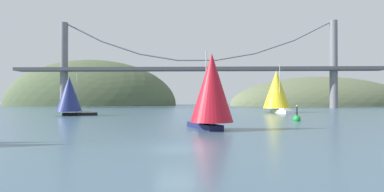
{
  "coord_description": "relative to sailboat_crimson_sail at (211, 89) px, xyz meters",
  "views": [
    {
      "loc": [
        1.74,
        -20.54,
        3.3
      ],
      "look_at": [
        0.0,
        35.28,
        3.84
      ],
      "focal_mm": 28.97,
      "sensor_mm": 36.0,
      "label": 1
    }
  ],
  "objects": [
    {
      "name": "headland_left",
      "position": [
        -57.77,
        122.72,
        -4.33
      ],
      "size": [
        87.64,
        44.0,
        46.32
      ],
      "primitive_type": "ellipsoid",
      "color": "#4C5B3D",
      "rests_on": "ground_plane"
    },
    {
      "name": "sailboat_crimson_sail",
      "position": [
        0.0,
        0.0,
        0.0
      ],
      "size": [
        5.98,
        8.17,
        8.62
      ],
      "color": "#191E4C",
      "rests_on": "ground_plane"
    },
    {
      "name": "headland_right",
      "position": [
        57.23,
        122.72,
        -4.33
      ],
      "size": [
        88.4,
        44.0,
        28.5
      ],
      "primitive_type": "ellipsoid",
      "color": "#5B6647",
      "rests_on": "ground_plane"
    },
    {
      "name": "ground_plane",
      "position": [
        -2.77,
        -12.28,
        -4.33
      ],
      "size": [
        360.0,
        360.0,
        0.0
      ],
      "primitive_type": "plane",
      "color": "#426075"
    },
    {
      "name": "suspension_bridge",
      "position": [
        -2.77,
        82.72,
        10.86
      ],
      "size": [
        136.85,
        6.0,
        32.52
      ],
      "color": "slate",
      "rests_on": "ground_plane"
    },
    {
      "name": "sailboat_yellow_sail",
      "position": [
        17.2,
        42.97,
        1.12
      ],
      "size": [
        7.54,
        10.78,
        11.43
      ],
      "color": "white",
      "rests_on": "ground_plane"
    },
    {
      "name": "sailboat_navy_sail",
      "position": [
        -27.25,
        27.76,
        -0.16
      ],
      "size": [
        8.49,
        6.21,
        8.45
      ],
      "color": "black",
      "rests_on": "ground_plane"
    },
    {
      "name": "channel_buoy",
      "position": [
        13.24,
        14.03,
        -3.96
      ],
      "size": [
        1.1,
        1.1,
        2.64
      ],
      "color": "green",
      "rests_on": "ground_plane"
    }
  ]
}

